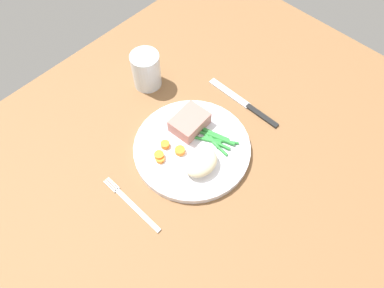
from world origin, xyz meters
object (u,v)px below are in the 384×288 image
meat_portion (190,122)px  knife (245,104)px  fork (132,205)px  water_glass (147,72)px  dinner_plate (192,148)px

meat_portion → knife: size_ratio=0.39×
fork → water_glass: (24.56, 21.79, 3.72)cm
meat_portion → water_glass: (3.17, 17.47, 0.65)cm
fork → water_glass: 33.04cm
meat_portion → fork: (-21.39, -4.31, -3.07)cm
dinner_plate → water_glass: (6.65, 21.53, 3.12)cm
fork → meat_portion: bearing=13.7°
dinner_plate → water_glass: bearing=72.8°
knife → meat_portion: bearing=160.1°
meat_portion → fork: size_ratio=0.49×
knife → water_glass: 24.91cm
fork → water_glass: size_ratio=1.79×
fork → knife: (36.01, -0.03, -0.00)cm
knife → water_glass: size_ratio=2.22×
dinner_plate → knife: dinner_plate is taller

